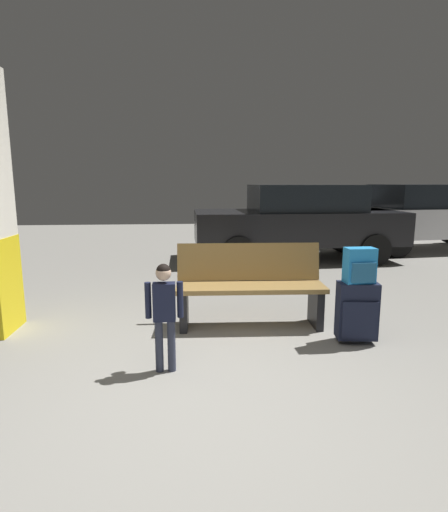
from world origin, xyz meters
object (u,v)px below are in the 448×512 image
object	(u,v)px
bench	(250,286)
parked_car_side	(428,215)
suitcase	(357,311)
child	(164,306)
parked_car_near	(298,220)
backpack_bright	(360,266)

from	to	relation	value
bench	parked_car_side	bearing A→B (deg)	44.64
suitcase	child	world-z (taller)	child
suitcase	parked_car_near	world-z (taller)	parked_car_near
bench	backpack_bright	xyz separation A→B (m)	(0.97, -0.61, 0.33)
child	parked_car_side	world-z (taller)	parked_car_side
suitcase	parked_car_near	bearing A→B (deg)	82.63
child	parked_car_side	size ratio (longest dim) A/B	0.21
backpack_bright	suitcase	bearing A→B (deg)	152.49
bench	child	bearing A→B (deg)	-128.54
suitcase	backpack_bright	world-z (taller)	backpack_bright
bench	parked_car_near	distance (m)	4.16
bench	suitcase	xyz separation A→B (m)	(0.97, -0.61, -0.12)
backpack_bright	parked_car_side	size ratio (longest dim) A/B	0.08
bench	suitcase	world-z (taller)	bench
backpack_bright	parked_car_near	size ratio (longest dim) A/B	0.08
suitcase	child	distance (m)	1.91
suitcase	backpack_bright	distance (m)	0.45
suitcase	child	xyz separation A→B (m)	(-1.83, -0.47, 0.24)
bench	child	size ratio (longest dim) A/B	1.77
bench	backpack_bright	size ratio (longest dim) A/B	4.76
parked_car_side	suitcase	bearing A→B (deg)	-125.74
backpack_bright	bench	bearing A→B (deg)	147.75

